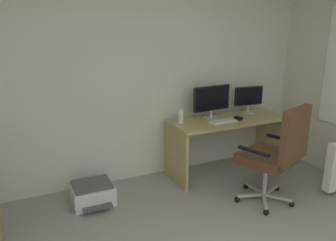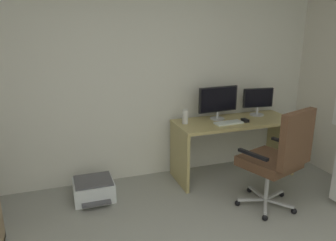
{
  "view_description": "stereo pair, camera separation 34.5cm",
  "coord_description": "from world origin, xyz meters",
  "px_view_note": "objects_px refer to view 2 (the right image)",
  "views": [
    {
      "loc": [
        -1.15,
        -1.03,
        1.88
      ],
      "look_at": [
        0.25,
        1.98,
        0.9
      ],
      "focal_mm": 35.37,
      "sensor_mm": 36.0,
      "label": 1
    },
    {
      "loc": [
        -0.83,
        -1.16,
        1.88
      ],
      "look_at": [
        0.25,
        1.98,
        0.9
      ],
      "focal_mm": 35.37,
      "sensor_mm": 36.0,
      "label": 2
    }
  ],
  "objects_px": {
    "monitor_secondary": "(258,100)",
    "office_chair": "(279,156)",
    "computer_mouse": "(245,120)",
    "desktop_speaker": "(185,117)",
    "printer": "(94,189)",
    "keyboard": "(229,123)",
    "desk": "(234,135)",
    "monitor_main": "(218,101)"
  },
  "relations": [
    {
      "from": "keyboard",
      "to": "computer_mouse",
      "type": "height_order",
      "value": "computer_mouse"
    },
    {
      "from": "monitor_main",
      "to": "keyboard",
      "type": "bearing_deg",
      "value": -80.19
    },
    {
      "from": "monitor_main",
      "to": "desktop_speaker",
      "type": "distance_m",
      "value": 0.48
    },
    {
      "from": "computer_mouse",
      "to": "printer",
      "type": "distance_m",
      "value": 1.95
    },
    {
      "from": "computer_mouse",
      "to": "monitor_secondary",
      "type": "bearing_deg",
      "value": 31.24
    },
    {
      "from": "keyboard",
      "to": "desktop_speaker",
      "type": "relative_size",
      "value": 2.0
    },
    {
      "from": "printer",
      "to": "desktop_speaker",
      "type": "bearing_deg",
      "value": 5.97
    },
    {
      "from": "monitor_secondary",
      "to": "office_chair",
      "type": "bearing_deg",
      "value": -111.69
    },
    {
      "from": "office_chair",
      "to": "printer",
      "type": "xyz_separation_m",
      "value": [
        -1.75,
        0.84,
        -0.49
      ]
    },
    {
      "from": "keyboard",
      "to": "computer_mouse",
      "type": "distance_m",
      "value": 0.23
    },
    {
      "from": "monitor_main",
      "to": "office_chair",
      "type": "height_order",
      "value": "monitor_main"
    },
    {
      "from": "keyboard",
      "to": "printer",
      "type": "distance_m",
      "value": 1.74
    },
    {
      "from": "printer",
      "to": "desk",
      "type": "bearing_deg",
      "value": 1.51
    },
    {
      "from": "keyboard",
      "to": "computer_mouse",
      "type": "relative_size",
      "value": 3.4
    },
    {
      "from": "printer",
      "to": "office_chair",
      "type": "bearing_deg",
      "value": -25.69
    },
    {
      "from": "computer_mouse",
      "to": "printer",
      "type": "relative_size",
      "value": 0.22
    },
    {
      "from": "monitor_main",
      "to": "desktop_speaker",
      "type": "xyz_separation_m",
      "value": [
        -0.45,
        -0.05,
        -0.15
      ]
    },
    {
      "from": "printer",
      "to": "monitor_secondary",
      "type": "bearing_deg",
      "value": 4.4
    },
    {
      "from": "computer_mouse",
      "to": "desktop_speaker",
      "type": "distance_m",
      "value": 0.74
    },
    {
      "from": "office_chair",
      "to": "printer",
      "type": "relative_size",
      "value": 2.39
    },
    {
      "from": "office_chair",
      "to": "printer",
      "type": "distance_m",
      "value": 2.01
    },
    {
      "from": "monitor_main",
      "to": "printer",
      "type": "height_order",
      "value": "monitor_main"
    },
    {
      "from": "keyboard",
      "to": "printer",
      "type": "relative_size",
      "value": 0.74
    },
    {
      "from": "desk",
      "to": "monitor_secondary",
      "type": "distance_m",
      "value": 0.57
    },
    {
      "from": "monitor_secondary",
      "to": "office_chair",
      "type": "relative_size",
      "value": 0.37
    },
    {
      "from": "desktop_speaker",
      "to": "printer",
      "type": "height_order",
      "value": "desktop_speaker"
    },
    {
      "from": "desk",
      "to": "keyboard",
      "type": "bearing_deg",
      "value": -144.86
    },
    {
      "from": "desk",
      "to": "desktop_speaker",
      "type": "height_order",
      "value": "desktop_speaker"
    },
    {
      "from": "keyboard",
      "to": "monitor_main",
      "type": "bearing_deg",
      "value": 97.1
    },
    {
      "from": "keyboard",
      "to": "office_chair",
      "type": "xyz_separation_m",
      "value": [
        0.13,
        -0.79,
        -0.13
      ]
    },
    {
      "from": "keyboard",
      "to": "desktop_speaker",
      "type": "xyz_separation_m",
      "value": [
        -0.49,
        0.17,
        0.07
      ]
    },
    {
      "from": "computer_mouse",
      "to": "desktop_speaker",
      "type": "xyz_separation_m",
      "value": [
        -0.72,
        0.16,
        0.07
      ]
    },
    {
      "from": "desk",
      "to": "printer",
      "type": "distance_m",
      "value": 1.81
    },
    {
      "from": "monitor_main",
      "to": "monitor_secondary",
      "type": "xyz_separation_m",
      "value": [
        0.57,
        0.0,
        -0.03
      ]
    },
    {
      "from": "monitor_secondary",
      "to": "office_chair",
      "type": "distance_m",
      "value": 1.13
    },
    {
      "from": "desk",
      "to": "desktop_speaker",
      "type": "xyz_separation_m",
      "value": [
        -0.63,
        0.07,
        0.28
      ]
    },
    {
      "from": "desk",
      "to": "keyboard",
      "type": "distance_m",
      "value": 0.26
    },
    {
      "from": "monitor_main",
      "to": "printer",
      "type": "distance_m",
      "value": 1.8
    },
    {
      "from": "desk",
      "to": "desktop_speaker",
      "type": "distance_m",
      "value": 0.69
    },
    {
      "from": "desktop_speaker",
      "to": "office_chair",
      "type": "relative_size",
      "value": 0.15
    },
    {
      "from": "monitor_secondary",
      "to": "keyboard",
      "type": "bearing_deg",
      "value": -157.97
    },
    {
      "from": "desk",
      "to": "monitor_main",
      "type": "height_order",
      "value": "monitor_main"
    }
  ]
}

